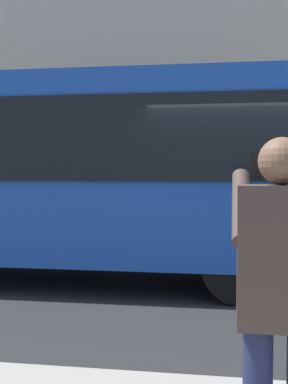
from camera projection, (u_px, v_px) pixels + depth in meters
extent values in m
plane|color=#232326|center=(245.00, 291.00, 7.37)|extent=(60.00, 60.00, 0.00)
cube|color=beige|center=(241.00, 5.00, 13.81)|extent=(28.00, 0.80, 12.00)
cube|color=#1947AD|center=(44.00, 169.00, 8.17)|extent=(9.00, 2.50, 2.60)
cube|color=black|center=(9.00, 139.00, 6.91)|extent=(7.60, 0.06, 1.10)
cylinder|color=black|center=(239.00, 241.00, 8.80)|extent=(1.00, 0.28, 1.00)
cylinder|color=black|center=(241.00, 265.00, 6.63)|extent=(1.00, 0.28, 1.00)
cube|color=#473833|center=(281.00, 257.00, 2.43)|extent=(0.40, 0.24, 0.66)
sphere|color=brown|center=(282.00, 161.00, 2.41)|extent=(0.22, 0.22, 0.22)
cylinder|color=#473833|center=(241.00, 206.00, 2.61)|extent=(0.09, 0.48, 0.37)
cube|color=black|center=(257.00, 166.00, 2.72)|extent=(0.07, 0.01, 0.14)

